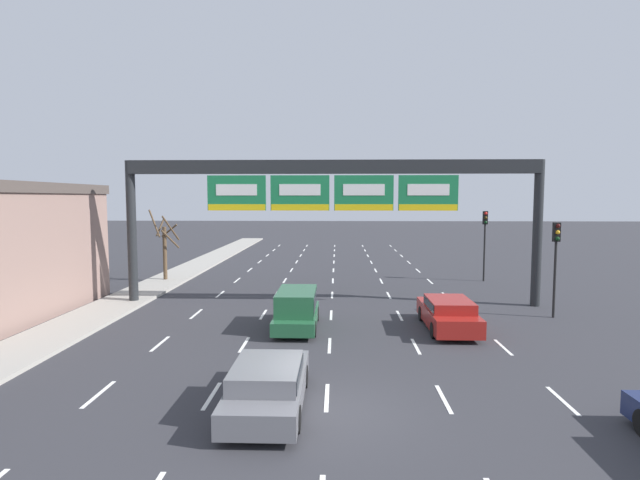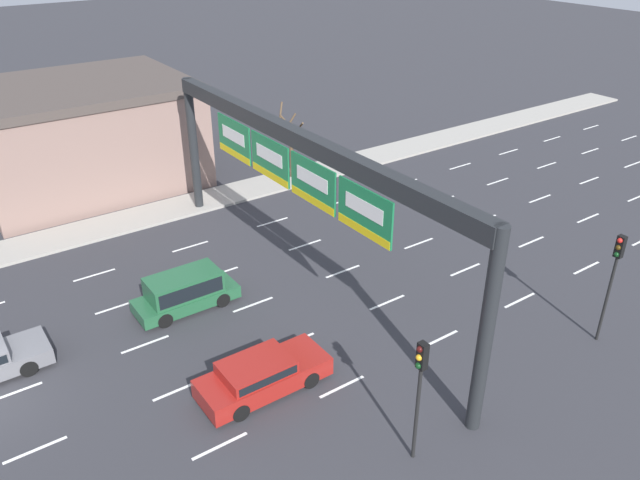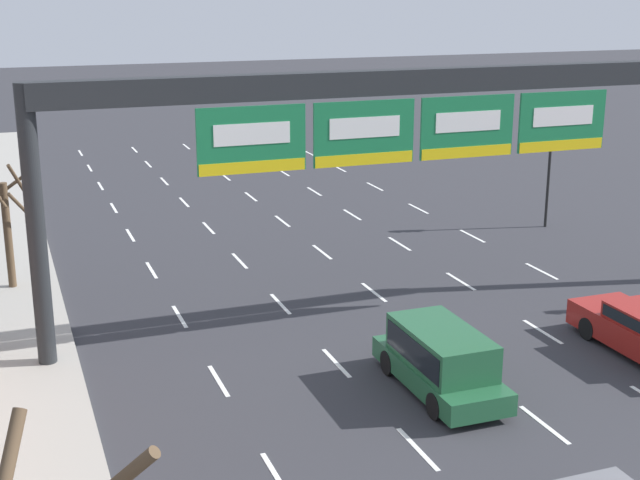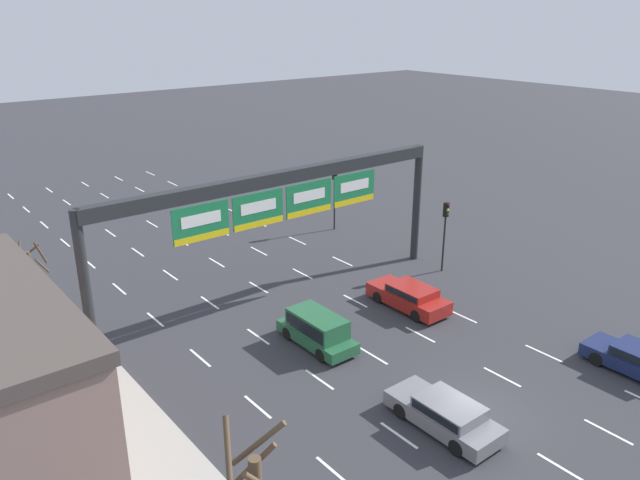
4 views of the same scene
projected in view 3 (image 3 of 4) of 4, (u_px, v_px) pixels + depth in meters
The scene contains 5 objects.
lane_dashes at pixel (406, 317), 27.67m from camera, with size 13.32×67.00×0.01m.
sign_gantry at pixel (413, 118), 25.89m from camera, with size 21.89×0.70×7.63m.
suv_green at pixel (441, 357), 22.40m from camera, with size 1.80×4.49×1.68m.
traffic_light_near_gantry at pixel (551, 148), 37.13m from camera, with size 0.30×0.35×4.78m.
tree_bare_second at pixel (7, 220), 29.39m from camera, with size 2.04×1.84×4.73m.
Camera 3 is at (-11.49, -9.91, 9.93)m, focal length 50.00 mm.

